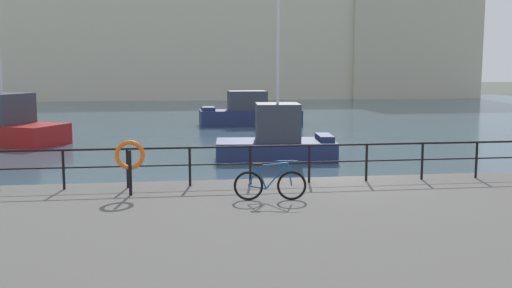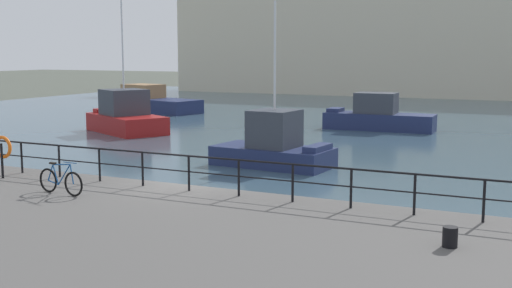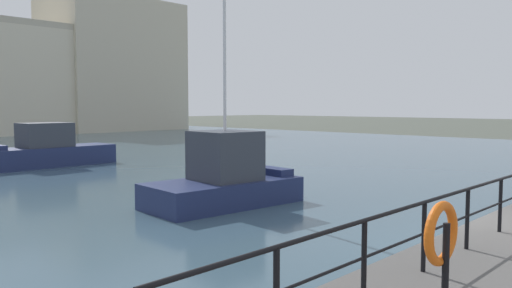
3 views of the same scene
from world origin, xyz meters
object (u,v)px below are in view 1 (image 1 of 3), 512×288
moored_blue_motorboat (249,113)px  moored_green_narrowboat (277,140)px  life_ring_stand (130,157)px  moored_small_launch (6,125)px  parked_bicycle (270,185)px  harbor_building (265,44)px

moored_blue_motorboat → moored_green_narrowboat: (-0.66, -14.54, 0.00)m
moored_blue_motorboat → life_ring_stand: 24.87m
moored_small_launch → life_ring_stand: moored_small_launch is taller
moored_small_launch → moored_green_narrowboat: size_ratio=1.15×
parked_bicycle → moored_blue_motorboat: bearing=90.0°
moored_small_launch → parked_bicycle: size_ratio=4.51×
moored_green_narrowboat → life_ring_stand: size_ratio=4.94×
moored_green_narrowboat → parked_bicycle: moored_green_narrowboat is taller
moored_small_launch → life_ring_stand: bearing=142.3°
harbor_building → moored_small_launch: size_ratio=8.16×
moored_green_narrowboat → life_ring_stand: (-5.44, -9.56, 0.86)m
harbor_building → moored_blue_motorboat: size_ratio=9.53×
moored_small_launch → life_ring_stand: (7.39, -16.37, 0.74)m
moored_small_launch → moored_green_narrowboat: moored_small_launch is taller
harbor_building → moored_blue_motorboat: bearing=-100.6°
harbor_building → parked_bicycle: bearing=-98.7°
parked_bicycle → life_ring_stand: life_ring_stand is taller
moored_blue_motorboat → parked_bicycle: size_ratio=3.86×
moored_green_narrowboat → harbor_building: bearing=86.9°
moored_small_launch → moored_blue_motorboat: (13.49, 7.72, -0.12)m
moored_small_launch → moored_green_narrowboat: (12.83, -6.81, -0.11)m
harbor_building → parked_bicycle: (-9.13, -59.43, -5.48)m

